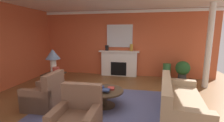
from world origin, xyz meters
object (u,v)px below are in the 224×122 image
mantel_mirror (120,36)px  potted_plant (183,69)px  sofa (179,104)px  vase_mantel_right (131,48)px  armchair_near_window (45,96)px  side_table (55,83)px  coffee_table (105,94)px  vase_tall_corner (167,72)px  vase_on_side_table (56,71)px  fireplace (119,64)px  table_lamp (53,57)px  armchair_facing_fireplace (77,121)px  vase_mantel_left (107,48)px

mantel_mirror → potted_plant: mantel_mirror is taller
sofa → vase_mantel_right: 3.63m
armchair_near_window → side_table: armchair_near_window is taller
coffee_table → vase_mantel_right: bearing=81.7°
vase_tall_corner → vase_on_side_table: bearing=-144.6°
fireplace → coffee_table: bearing=-88.2°
table_lamp → potted_plant: table_lamp is taller
armchair_facing_fireplace → potted_plant: bearing=56.2°
mantel_mirror → coffee_table: mantel_mirror is taller
armchair_near_window → vase_mantel_left: 3.70m
vase_mantel_right → sofa: bearing=-66.8°
sofa → side_table: bearing=170.7°
side_table → potted_plant: (4.26, 2.32, 0.09)m
coffee_table → vase_mantel_right: 3.25m
vase_mantel_left → fireplace: bearing=5.1°
fireplace → potted_plant: (2.64, -0.36, -0.06)m
armchair_near_window → coffee_table: 1.55m
coffee_table → side_table: bearing=165.6°
potted_plant → coffee_table: bearing=-132.6°
sofa → side_table: size_ratio=3.13×
vase_mantel_left → armchair_facing_fireplace: bearing=-84.1°
vase_mantel_left → potted_plant: bearing=-5.6°
sofa → vase_tall_corner: 2.96m
side_table → vase_tall_corner: (3.66, 2.38, -0.05)m
sofa → vase_mantel_right: size_ratio=7.13×
mantel_mirror → side_table: size_ratio=1.65×
vase_on_side_table → vase_mantel_left: bearing=71.5°
coffee_table → vase_on_side_table: bearing=168.5°
mantel_mirror → table_lamp: size_ratio=1.54×
vase_mantel_right → potted_plant: vase_mantel_right is taller
fireplace → vase_mantel_right: bearing=-5.1°
table_lamp → coffee_table: bearing=-14.4°
sofa → armchair_facing_fireplace: size_ratio=2.31×
sofa → side_table: sofa is taller
fireplace → armchair_near_window: (-1.40, -3.51, -0.24)m
mantel_mirror → armchair_near_window: 4.17m
armchair_near_window → potted_plant: size_ratio=1.14×
sofa → coffee_table: sofa is taller
vase_mantel_right → armchair_near_window: bearing=-119.3°
coffee_table → mantel_mirror: bearing=91.8°
vase_on_side_table → potted_plant: vase_on_side_table is taller
armchair_facing_fireplace → vase_mantel_left: size_ratio=3.96×
fireplace → armchair_near_window: fireplace is taller
vase_mantel_left → potted_plant: 3.30m
armchair_facing_fireplace → vase_mantel_right: (0.64, 4.40, 1.00)m
armchair_near_window → side_table: size_ratio=1.36×
armchair_near_window → armchair_facing_fireplace: 1.60m
coffee_table → potted_plant: size_ratio=1.20×
armchair_near_window → vase_mantel_right: 4.10m
fireplace → vase_tall_corner: bearing=-8.3°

